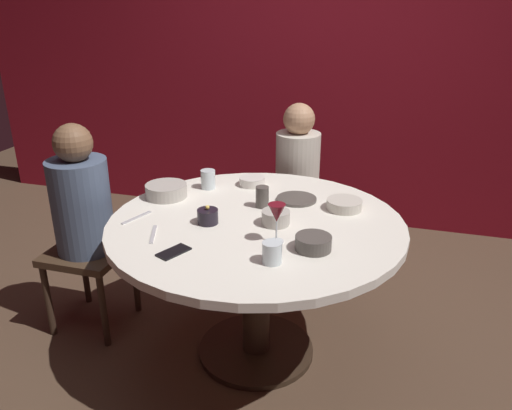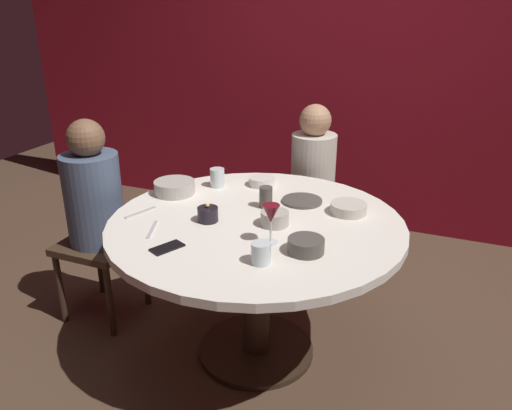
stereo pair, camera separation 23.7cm
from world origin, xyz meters
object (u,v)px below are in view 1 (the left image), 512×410
object	(u,v)px
candle_holder	(208,216)
dinner_plate	(296,199)
wine_glass	(277,215)
cup_by_left_diner	(208,179)
bowl_salad_center	(166,191)
cup_near_candle	(262,197)
seated_diner_left	(82,207)
bowl_rice_portion	(344,205)
bowl_serving_large	(313,243)
cup_by_right_diner	(272,253)
dining_table	(256,248)
seated_diner_back	(297,170)
bowl_sauce_side	(276,218)
cell_phone	(174,252)
bowl_small_white	(252,181)

from	to	relation	value
candle_holder	dinner_plate	xyz separation A→B (m)	(0.34, 0.40, -0.03)
wine_glass	cup_by_left_diner	bearing A→B (deg)	134.18
bowl_salad_center	cup_near_candle	xyz separation A→B (m)	(0.52, 0.01, 0.02)
dinner_plate	seated_diner_left	bearing A→B (deg)	-164.15
candle_holder	bowl_rice_portion	world-z (taller)	candle_holder
bowl_rice_portion	dinner_plate	bearing A→B (deg)	168.89
candle_holder	cup_near_candle	xyz separation A→B (m)	(0.19, 0.26, 0.02)
bowl_serving_large	bowl_rice_portion	bearing A→B (deg)	81.63
cup_by_left_diner	cup_by_right_diner	xyz separation A→B (m)	(0.55, -0.72, -0.01)
bowl_serving_large	cup_near_candle	xyz separation A→B (m)	(-0.33, 0.39, 0.02)
dining_table	seated_diner_back	bearing A→B (deg)	90.00
bowl_sauce_side	cup_near_candle	bearing A→B (deg)	122.37
cup_by_right_diner	bowl_serving_large	bearing A→B (deg)	49.16
bowl_salad_center	wine_glass	bearing A→B (deg)	-27.21
bowl_serving_large	cup_by_left_diner	world-z (taller)	cup_by_left_diner
seated_diner_back	bowl_salad_center	world-z (taller)	seated_diner_back
cup_by_left_diner	seated_diner_back	bearing A→B (deg)	57.88
seated_diner_back	bowl_serving_large	world-z (taller)	seated_diner_back
candle_holder	cup_by_left_diner	distance (m)	0.47
candle_holder	bowl_salad_center	distance (m)	0.42
candle_holder	cup_by_left_diner	xyz separation A→B (m)	(-0.17, 0.44, 0.02)
bowl_sauce_side	bowl_serving_large	bearing A→B (deg)	-43.39
bowl_sauce_side	bowl_rice_portion	world-z (taller)	bowl_sauce_side
candle_holder	cup_by_left_diner	world-z (taller)	cup_by_left_diner
candle_holder	wine_glass	size ratio (longest dim) A/B	0.56
candle_holder	dining_table	bearing A→B (deg)	23.28
bowl_serving_large	cup_near_candle	distance (m)	0.51
bowl_salad_center	bowl_sauce_side	xyz separation A→B (m)	(0.64, -0.17, -0.00)
bowl_salad_center	bowl_rice_portion	world-z (taller)	bowl_salad_center
cup_near_candle	wine_glass	bearing A→B (deg)	-65.52
cup_by_left_diner	cup_near_candle	bearing A→B (deg)	-26.13
dinner_plate	cell_phone	world-z (taller)	dinner_plate
seated_diner_left	bowl_salad_center	distance (m)	0.45
bowl_sauce_side	cup_by_left_diner	distance (m)	0.60
seated_diner_back	cell_phone	bearing A→B (deg)	-9.90
dining_table	cup_by_left_diner	world-z (taller)	cup_by_left_diner
bowl_sauce_side	candle_holder	bearing A→B (deg)	-165.82
wine_glass	bowl_serving_large	world-z (taller)	wine_glass
candle_holder	cup_near_candle	bearing A→B (deg)	54.04
candle_holder	bowl_sauce_side	xyz separation A→B (m)	(0.31, 0.08, -0.00)
bowl_salad_center	cup_by_left_diner	world-z (taller)	cup_by_left_diner
cell_phone	cup_near_candle	distance (m)	0.62
bowl_serving_large	bowl_small_white	xyz separation A→B (m)	(-0.47, 0.67, -0.01)
bowl_serving_large	cup_by_right_diner	distance (m)	0.21
bowl_small_white	bowl_rice_portion	distance (m)	0.57
cup_by_left_diner	cup_by_right_diner	distance (m)	0.91
dinner_plate	candle_holder	bearing A→B (deg)	-130.36
bowl_rice_portion	cup_near_candle	distance (m)	0.41
dinner_plate	bowl_sauce_side	xyz separation A→B (m)	(-0.03, -0.32, 0.03)
seated_diner_back	bowl_small_white	bearing A→B (deg)	-17.88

